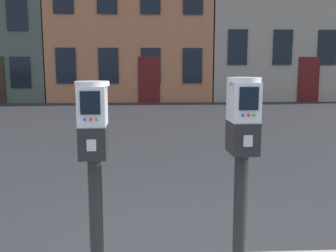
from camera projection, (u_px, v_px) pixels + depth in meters
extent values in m
cylinder|color=black|center=(96.00, 222.00, 2.47)|extent=(0.09, 0.09, 0.88)
cube|color=black|center=(94.00, 141.00, 2.38)|extent=(0.18, 0.24, 0.20)
cube|color=#A5A8AD|center=(91.00, 145.00, 2.26)|extent=(0.06, 0.01, 0.07)
cube|color=#B7BABF|center=(93.00, 106.00, 2.35)|extent=(0.18, 0.23, 0.25)
cube|color=black|center=(90.00, 103.00, 2.23)|extent=(0.12, 0.01, 0.14)
cylinder|color=blue|center=(85.00, 120.00, 2.24)|extent=(0.02, 0.01, 0.02)
cylinder|color=red|center=(91.00, 120.00, 2.24)|extent=(0.02, 0.01, 0.02)
cylinder|color=green|center=(97.00, 119.00, 2.24)|extent=(0.02, 0.01, 0.02)
cylinder|color=#B7BABF|center=(92.00, 84.00, 2.33)|extent=(0.22, 0.22, 0.03)
cylinder|color=black|center=(240.00, 218.00, 2.52)|extent=(0.09, 0.09, 0.90)
cube|color=black|center=(242.00, 137.00, 2.43)|extent=(0.18, 0.24, 0.21)
cube|color=#A5A8AD|center=(248.00, 141.00, 2.31)|extent=(0.06, 0.01, 0.07)
cube|color=#B7BABF|center=(243.00, 102.00, 2.40)|extent=(0.18, 0.23, 0.25)
cube|color=black|center=(249.00, 99.00, 2.28)|extent=(0.12, 0.01, 0.14)
cylinder|color=blue|center=(243.00, 115.00, 2.29)|extent=(0.02, 0.01, 0.02)
cylinder|color=red|center=(249.00, 115.00, 2.29)|extent=(0.02, 0.01, 0.02)
cylinder|color=green|center=(254.00, 115.00, 2.29)|extent=(0.02, 0.01, 0.02)
cylinder|color=#B7BABF|center=(244.00, 80.00, 2.37)|extent=(0.22, 0.22, 0.03)
cube|color=black|center=(20.00, 72.00, 16.88)|extent=(0.90, 0.06, 1.40)
cube|color=black|center=(17.00, 14.00, 16.49)|extent=(0.90, 0.06, 1.40)
cube|color=black|center=(66.00, 66.00, 16.94)|extent=(0.90, 0.06, 1.60)
cube|color=black|center=(109.00, 66.00, 17.05)|extent=(0.90, 0.06, 1.60)
cube|color=black|center=(151.00, 66.00, 17.15)|extent=(0.90, 0.06, 1.60)
cube|color=black|center=(192.00, 66.00, 17.25)|extent=(0.90, 0.06, 1.60)
cube|color=#591414|center=(149.00, 80.00, 17.24)|extent=(1.00, 0.07, 2.10)
cube|color=black|center=(238.00, 47.00, 17.23)|extent=(0.90, 0.06, 1.60)
cube|color=black|center=(283.00, 47.00, 17.35)|extent=(0.90, 0.06, 1.60)
cube|color=black|center=(327.00, 47.00, 17.46)|extent=(0.90, 0.06, 1.60)
cube|color=#591414|center=(309.00, 80.00, 17.65)|extent=(1.00, 0.07, 2.10)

